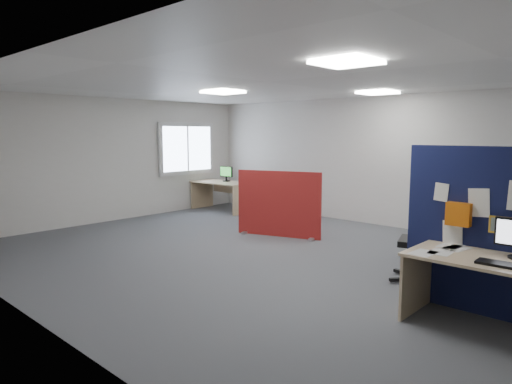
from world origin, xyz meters
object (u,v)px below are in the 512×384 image
Objects in this scene: navy_divider at (511,236)px; monitor_second at (226,173)px; office_chair at (430,232)px; red_divider at (279,205)px; second_desk at (223,189)px; main_desk at (512,278)px.

monitor_second is (-7.14, 2.80, 0.04)m from navy_divider.
monitor_second is 0.35× the size of office_chair.
navy_divider is 1.38× the size of red_divider.
navy_divider reaches higher than monitor_second.
office_chair is at bearing -20.09° from monitor_second.
office_chair reaches higher than monitor_second.
second_desk is 3.82× the size of monitor_second.
red_divider reaches higher than second_desk.
second_desk is at bearing 159.35° from navy_divider.
red_divider is 3.25m from office_chair.
main_desk is 1.19× the size of red_divider.
navy_divider reaches higher than office_chair.
office_chair reaches higher than second_desk.
office_chair is at bearing -31.92° from red_divider.
second_desk is (-2.90, 1.30, -0.06)m from red_divider.
red_divider is at bearing 148.37° from office_chair.
main_desk and second_desk have the same top height.
office_chair is at bearing 139.75° from main_desk.
monitor_second is (0.01, 0.11, 0.39)m from second_desk.
second_desk is at bearing 137.16° from red_divider.
navy_divider is 0.50m from main_desk.
office_chair is at bearing -18.56° from second_desk.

